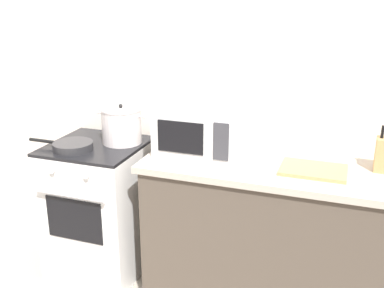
{
  "coord_description": "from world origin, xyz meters",
  "views": [
    {
      "loc": [
        1.2,
        -1.86,
        1.89
      ],
      "look_at": [
        0.32,
        0.6,
        1.0
      ],
      "focal_mm": 42.91,
      "sensor_mm": 36.0,
      "label": 1
    }
  ],
  "objects": [
    {
      "name": "stock_pot",
      "position": [
        -0.2,
        0.7,
        1.04
      ],
      "size": [
        0.35,
        0.27,
        0.26
      ],
      "color": "silver",
      "rests_on": "stove"
    },
    {
      "name": "frying_pan",
      "position": [
        -0.43,
        0.46,
        0.95
      ],
      "size": [
        0.45,
        0.25,
        0.05
      ],
      "color": "#28282B",
      "rests_on": "stove"
    },
    {
      "name": "stove",
      "position": [
        -0.35,
        0.6,
        0.46
      ],
      "size": [
        0.6,
        0.64,
        0.92
      ],
      "color": "white",
      "rests_on": "ground_plane"
    },
    {
      "name": "microwave",
      "position": [
        0.35,
        0.68,
        1.07
      ],
      "size": [
        0.5,
        0.37,
        0.3
      ],
      "color": "white",
      "rests_on": "countertop_right"
    },
    {
      "name": "cutting_board",
      "position": [
        1.04,
        0.6,
        0.93
      ],
      "size": [
        0.36,
        0.26,
        0.02
      ],
      "primitive_type": "cube",
      "color": "tan",
      "rests_on": "countertop_right"
    },
    {
      "name": "lower_cabinet_right",
      "position": [
        0.9,
        0.62,
        0.44
      ],
      "size": [
        1.64,
        0.56,
        0.88
      ],
      "primitive_type": "cube",
      "color": "#4C4238",
      "rests_on": "ground_plane"
    },
    {
      "name": "countertop_right",
      "position": [
        0.9,
        0.62,
        0.9
      ],
      "size": [
        1.7,
        0.6,
        0.04
      ],
      "primitive_type": "cube",
      "color": "#ADA393",
      "rests_on": "lower_cabinet_right"
    },
    {
      "name": "back_wall",
      "position": [
        0.3,
        0.97,
        1.25
      ],
      "size": [
        4.4,
        0.1,
        2.5
      ],
      "primitive_type": "cube",
      "color": "silver",
      "rests_on": "ground_plane"
    }
  ]
}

